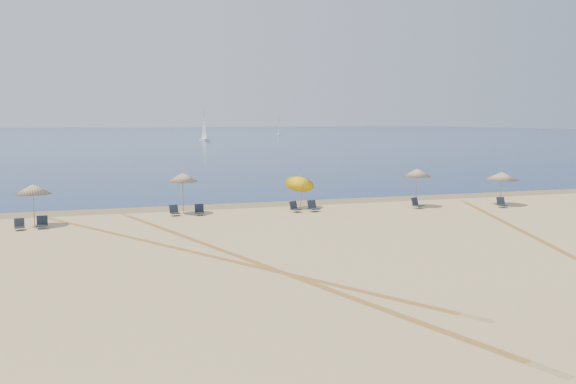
# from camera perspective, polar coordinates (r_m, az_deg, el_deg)

# --- Properties ---
(ground) EXTENTS (160.00, 160.00, 0.00)m
(ground) POSITION_cam_1_polar(r_m,az_deg,el_deg) (20.01, 17.41, -10.45)
(ground) COLOR tan
(ground) RESTS_ON ground
(ocean) EXTENTS (500.00, 500.00, 0.00)m
(ocean) POSITION_cam_1_polar(r_m,az_deg,el_deg) (240.98, -14.57, 5.40)
(ocean) COLOR #0C2151
(ocean) RESTS_ON ground
(wet_sand) EXTENTS (500.00, 500.00, 0.00)m
(wet_sand) POSITION_cam_1_polar(r_m,az_deg,el_deg) (41.57, -1.62, -1.13)
(wet_sand) COLOR olive
(wet_sand) RESTS_ON ground
(umbrella_1) EXTENTS (1.89, 1.89, 2.42)m
(umbrella_1) POSITION_cam_1_polar(r_m,az_deg,el_deg) (35.42, -23.27, 0.26)
(umbrella_1) COLOR gray
(umbrella_1) RESTS_ON ground
(umbrella_2) EXTENTS (1.90, 1.90, 2.65)m
(umbrella_2) POSITION_cam_1_polar(r_m,az_deg,el_deg) (37.38, -10.07, 1.40)
(umbrella_2) COLOR gray
(umbrella_2) RESTS_ON ground
(umbrella_3) EXTENTS (1.94, 1.98, 2.55)m
(umbrella_3) POSITION_cam_1_polar(r_m,az_deg,el_deg) (39.15, 1.17, 1.10)
(umbrella_3) COLOR gray
(umbrella_3) RESTS_ON ground
(umbrella_4) EXTENTS (1.89, 1.89, 2.66)m
(umbrella_4) POSITION_cam_1_polar(r_m,az_deg,el_deg) (40.80, 12.27, 1.84)
(umbrella_4) COLOR gray
(umbrella_4) RESTS_ON ground
(umbrella_5) EXTENTS (2.26, 2.26, 2.35)m
(umbrella_5) POSITION_cam_1_polar(r_m,az_deg,el_deg) (43.24, 19.81, 1.45)
(umbrella_5) COLOR gray
(umbrella_5) RESTS_ON ground
(chair_1) EXTENTS (0.59, 0.66, 0.62)m
(chair_1) POSITION_cam_1_polar(r_m,az_deg,el_deg) (34.85, -24.36, -2.90)
(chair_1) COLOR black
(chair_1) RESTS_ON ground
(chair_2) EXTENTS (0.59, 0.69, 0.68)m
(chair_2) POSITION_cam_1_polar(r_m,az_deg,el_deg) (34.85, -22.51, -2.76)
(chair_2) COLOR black
(chair_2) RESTS_ON ground
(chair_3) EXTENTS (0.65, 0.72, 0.65)m
(chair_3) POSITION_cam_1_polar(r_m,az_deg,el_deg) (37.08, -10.84, -1.80)
(chair_3) COLOR black
(chair_3) RESTS_ON ground
(chair_4) EXTENTS (0.61, 0.70, 0.67)m
(chair_4) POSITION_cam_1_polar(r_m,az_deg,el_deg) (37.02, -8.50, -1.76)
(chair_4) COLOR black
(chair_4) RESTS_ON ground
(chair_5) EXTENTS (0.79, 0.84, 0.69)m
(chair_5) POSITION_cam_1_polar(r_m,az_deg,el_deg) (37.83, 0.66, -1.48)
(chair_5) COLOR black
(chair_5) RESTS_ON ground
(chair_6) EXTENTS (0.72, 0.80, 0.71)m
(chair_6) POSITION_cam_1_polar(r_m,az_deg,el_deg) (38.09, 2.41, -1.41)
(chair_6) COLOR black
(chair_6) RESTS_ON ground
(chair_7) EXTENTS (0.82, 0.87, 0.71)m
(chair_7) POSITION_cam_1_polar(r_m,az_deg,el_deg) (40.35, 12.23, -1.09)
(chair_7) COLOR black
(chair_7) RESTS_ON ground
(chair_8) EXTENTS (0.64, 0.73, 0.68)m
(chair_8) POSITION_cam_1_polar(r_m,az_deg,el_deg) (42.37, 19.80, -0.99)
(chair_8) COLOR black
(chair_8) RESTS_ON ground
(sailboat_0) EXTENTS (2.18, 5.70, 8.27)m
(sailboat_0) POSITION_cam_1_polar(r_m,az_deg,el_deg) (163.68, -8.05, 5.77)
(sailboat_0) COLOR white
(sailboat_0) RESTS_ON ocean
(sailboat_1) EXTENTS (2.08, 4.59, 6.63)m
(sailboat_1) POSITION_cam_1_polar(r_m,az_deg,el_deg) (216.16, -0.90, 6.00)
(sailboat_1) COLOR white
(sailboat_1) RESTS_ON ocean
(tire_tracks) EXTENTS (54.31, 41.10, 0.00)m
(tire_tracks) POSITION_cam_1_polar(r_m,az_deg,el_deg) (27.25, 3.96, -5.49)
(tire_tracks) COLOR tan
(tire_tracks) RESTS_ON ground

